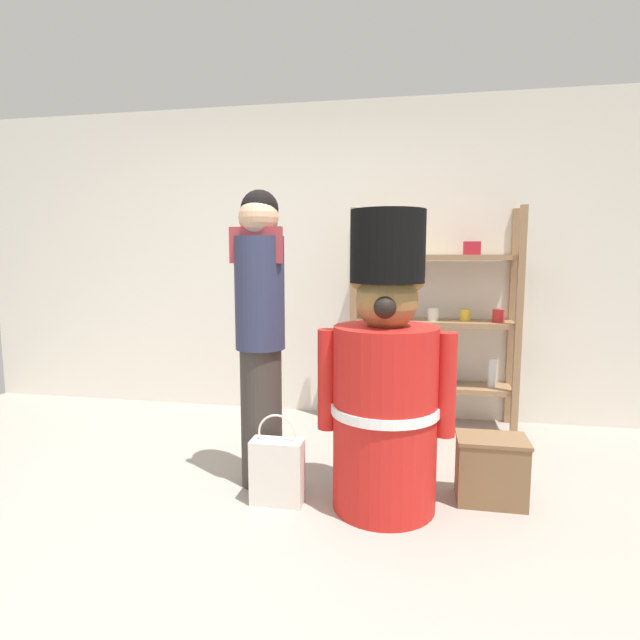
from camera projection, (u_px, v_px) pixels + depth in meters
name	position (u px, v px, depth m)	size (l,w,h in m)	color
ground_plane	(239.00, 547.00, 2.36)	(6.40, 6.40, 0.00)	#9E9389
back_wall	(324.00, 262.00, 4.34)	(6.40, 0.12, 2.60)	silver
merchandise_shelf	(432.00, 318.00, 4.02)	(1.28, 0.35, 1.71)	#93704C
teddy_bear_guard	(385.00, 385.00, 2.67)	(0.72, 0.57, 1.58)	red
person_shopper	(260.00, 328.00, 2.92)	(0.30, 0.28, 1.72)	#38332D
shopping_bag	(277.00, 470.00, 2.77)	(0.28, 0.13, 0.50)	silver
display_crate	(491.00, 469.00, 2.79)	(0.38, 0.26, 0.37)	brown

